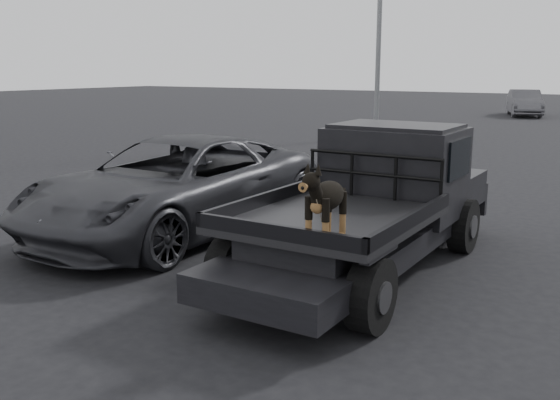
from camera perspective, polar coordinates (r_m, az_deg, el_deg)
The scene contains 7 objects.
ground at distance 6.68m, azimuth 7.77°, elevation -10.54°, with size 120.00×120.00×0.00m, color black.
flatbed_ute at distance 7.97m, azimuth 7.78°, elevation -3.28°, with size 2.00×5.40×0.92m, color black, non-canonical shape.
ute_cab at distance 8.66m, azimuth 10.52°, elevation 3.93°, with size 1.72×1.30×0.88m, color black, non-canonical shape.
headache_rack at distance 7.99m, azimuth 8.51°, elevation 2.14°, with size 1.80×0.08×0.55m, color black, non-canonical shape.
dog at distance 5.95m, azimuth 4.25°, elevation -0.22°, with size 0.32×0.60×0.74m, color black, non-canonical shape.
parked_suv at distance 9.83m, azimuth -9.51°, elevation 1.29°, with size 2.47×5.36×1.49m, color #313136.
distant_car_a at distance 36.07m, azimuth 21.46°, elevation 8.27°, with size 1.47×4.21×1.39m, color #4D4D51.
Camera 1 is at (2.46, -5.66, 2.55)m, focal length 40.00 mm.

